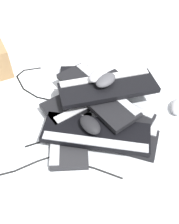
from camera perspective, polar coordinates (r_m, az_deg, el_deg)
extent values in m
plane|color=silver|center=(1.07, -0.93, -5.52)|extent=(3.20, 3.20, 0.00)
cube|color=black|center=(1.22, -3.38, 3.75)|extent=(0.46, 0.33, 0.02)
cube|color=#B2B5BA|center=(1.21, -0.74, 4.35)|extent=(0.39, 0.22, 0.01)
cube|color=#232326|center=(1.10, -4.66, -2.86)|extent=(0.46, 0.33, 0.02)
cube|color=#B2B5BA|center=(1.09, -7.65, -2.47)|extent=(0.39, 0.21, 0.01)
cube|color=black|center=(1.07, 3.53, -4.78)|extent=(0.42, 0.41, 0.02)
cube|color=#B2B5BA|center=(1.09, 4.38, -2.07)|extent=(0.33, 0.31, 0.01)
cube|color=black|center=(1.16, 3.72, 0.84)|extent=(0.46, 0.35, 0.02)
cube|color=#B2B5BA|center=(1.19, 5.06, 3.03)|extent=(0.38, 0.24, 0.01)
cube|color=black|center=(1.18, -0.26, 3.76)|extent=(0.20, 0.45, 0.02)
cube|color=silver|center=(1.13, 1.37, 2.68)|extent=(0.08, 0.42, 0.01)
cube|color=black|center=(1.14, 1.55, 4.03)|extent=(0.46, 0.21, 0.02)
cube|color=#B2B5BA|center=(1.16, 3.76, 5.74)|extent=(0.42, 0.10, 0.01)
cube|color=black|center=(1.03, 1.50, -4.80)|extent=(0.39, 0.44, 0.02)
cube|color=#B2B5BA|center=(0.98, 1.05, -6.85)|extent=(0.29, 0.35, 0.01)
cube|color=black|center=(1.13, 4.32, 5.53)|extent=(0.26, 0.46, 0.02)
cube|color=silver|center=(1.16, 3.54, 7.90)|extent=(0.14, 0.41, 0.01)
ellipsoid|color=black|center=(1.01, 0.13, -2.91)|extent=(0.12, 0.08, 0.04)
ellipsoid|color=#B7B7BC|center=(1.14, 2.01, 8.45)|extent=(0.11, 0.13, 0.04)
ellipsoid|color=#B7B7BC|center=(1.23, 19.58, 1.23)|extent=(0.12, 0.13, 0.04)
ellipsoid|color=black|center=(1.20, -5.19, 5.24)|extent=(0.13, 0.11, 0.04)
ellipsoid|color=#4C4C51|center=(1.11, 3.72, 7.29)|extent=(0.10, 0.13, 0.04)
cylinder|color=black|center=(1.07, -12.29, -6.96)|extent=(0.02, 0.08, 0.01)
cylinder|color=black|center=(1.09, -8.60, -4.90)|extent=(0.04, 0.08, 0.01)
cylinder|color=black|center=(1.12, -6.24, -2.12)|extent=(0.05, 0.06, 0.01)
cylinder|color=black|center=(1.18, -6.35, 0.85)|extent=(0.10, 0.01, 0.01)
cylinder|color=black|center=(1.23, -9.64, 2.94)|extent=(0.09, 0.08, 0.01)
cylinder|color=black|center=(1.28, -13.47, 4.36)|extent=(0.09, 0.05, 0.01)
cylinder|color=black|center=(1.35, -15.62, 6.63)|extent=(0.11, 0.01, 0.01)
cylinder|color=black|center=(1.41, -15.54, 8.63)|extent=(0.04, 0.05, 0.01)
cylinder|color=black|center=(1.43, -12.98, 9.63)|extent=(0.03, 0.09, 0.01)
sphere|color=black|center=(1.07, -14.44, -7.57)|extent=(0.01, 0.01, 0.01)
sphere|color=black|center=(1.07, -10.16, -6.33)|extent=(0.01, 0.01, 0.01)
sphere|color=black|center=(1.10, -7.09, -3.50)|extent=(0.01, 0.01, 0.01)
sphere|color=black|center=(1.15, -5.43, -0.78)|extent=(0.01, 0.01, 0.01)
sphere|color=black|center=(1.21, -7.22, 2.40)|extent=(0.01, 0.01, 0.01)
sphere|color=black|center=(1.25, -11.98, 3.46)|extent=(0.01, 0.01, 0.01)
sphere|color=black|center=(1.31, -14.90, 5.21)|extent=(0.01, 0.01, 0.01)
sphere|color=black|center=(1.40, -16.30, 7.95)|extent=(0.01, 0.01, 0.01)
sphere|color=black|center=(1.43, -14.78, 9.29)|extent=(0.01, 0.01, 0.01)
sphere|color=black|center=(1.42, -11.17, 9.96)|extent=(0.01, 0.01, 0.01)
cylinder|color=black|center=(0.98, 4.24, -13.68)|extent=(0.09, 0.08, 0.01)
cylinder|color=black|center=(0.99, -0.35, -12.26)|extent=(0.04, 0.04, 0.01)
cylinder|color=black|center=(1.01, -4.65, -10.73)|extent=(0.09, 0.07, 0.01)
cylinder|color=black|center=(1.02, -9.57, -10.21)|extent=(0.02, 0.08, 0.01)
cylinder|color=black|center=(1.02, -14.24, -11.78)|extent=(0.01, 0.09, 0.01)
cylinder|color=black|center=(1.02, -18.45, -13.03)|extent=(0.02, 0.06, 0.01)
sphere|color=black|center=(0.97, 7.47, -14.71)|extent=(0.01, 0.01, 0.01)
sphere|color=black|center=(0.98, 1.08, -12.62)|extent=(0.01, 0.01, 0.01)
sphere|color=black|center=(0.99, -1.77, -11.88)|extent=(0.01, 0.01, 0.01)
sphere|color=black|center=(1.02, -7.43, -9.59)|extent=(0.01, 0.01, 0.01)
sphere|color=black|center=(1.02, -11.74, -10.83)|extent=(0.01, 0.01, 0.01)
sphere|color=black|center=(1.02, -16.77, -12.71)|extent=(0.01, 0.01, 0.01)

